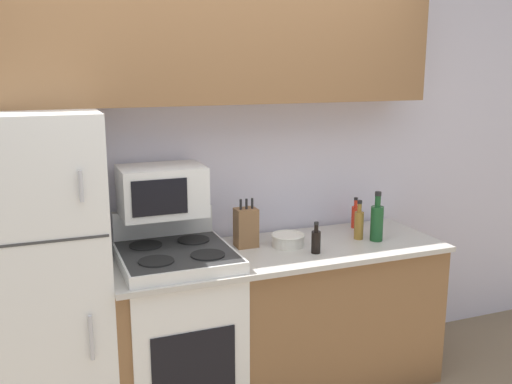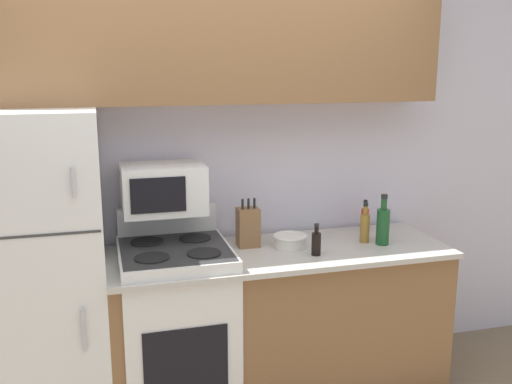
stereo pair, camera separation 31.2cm
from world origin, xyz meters
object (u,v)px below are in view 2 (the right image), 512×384
Objects in this scene: bottle_soy_sauce at (316,243)px; bottle_wine_green at (383,225)px; refrigerator at (40,276)px; microwave at (163,189)px; stove at (177,326)px; knife_block at (248,227)px; bottle_vinegar at (365,227)px; bottle_hot_sauce at (365,219)px; bowl at (290,241)px.

bottle_soy_sauce is 0.60× the size of bottle_wine_green.
refrigerator is 0.78m from microwave.
stove is 0.78m from microwave.
microwave reaches higher than bottle_wine_green.
refrigerator is 5.97× the size of knife_block.
bottle_soy_sauce is (1.46, -0.17, 0.10)m from refrigerator.
knife_block is 0.70m from bottle_vinegar.
bottle_wine_green is (1.91, -0.09, 0.15)m from refrigerator.
bottle_hot_sauce is 0.29m from bottle_wine_green.
knife_block is (0.44, 0.11, 0.51)m from stove.
refrigerator is 1.15m from knife_block.
refrigerator reaches higher than microwave.
bottle_vinegar is at bearing -9.23° from knife_block.
bottle_hot_sauce is at bearing 18.84° from bowl.
microwave is 1.20m from bottle_vinegar.
bottle_vinegar reaches higher than bottle_soy_sauce.
bottle_soy_sauce is 0.46m from bottle_wine_green.
stove is 1.34m from bottle_hot_sauce.
stove is 3.87× the size of knife_block.
bottle_soy_sauce is (-0.36, -0.14, -0.02)m from bottle_vinegar.
bottle_wine_green is at bearing -13.06° from knife_block.
microwave is at bearing 159.69° from bottle_soy_sauce.
bottle_hot_sauce is at bearing 84.47° from bottle_wine_green.
bottle_vinegar reaches higher than stove.
bottle_hot_sauce is (1.93, 0.20, 0.11)m from refrigerator.
microwave reaches higher than stove.
bowl is 0.99× the size of bottle_hot_sauce.
bowl is at bearing 0.34° from refrigerator.
bottle_hot_sauce is at bearing 37.71° from bottle_soy_sauce.
bottle_soy_sauce is (0.80, -0.29, -0.29)m from microwave.
bottle_wine_green reaches higher than bottle_hot_sauce.
knife_block is at bearing -4.69° from microwave.
microwave is 0.54m from knife_block.
bottle_soy_sauce is (0.32, -0.26, -0.04)m from knife_block.
refrigerator is at bearing 173.51° from bottle_soy_sauce.
bowl is at bearing 176.29° from bottle_vinegar.
bottle_soy_sauce is at bearing -142.29° from bottle_hot_sauce.
knife_block is 1.43× the size of bottle_hot_sauce.
knife_block is at bearing 166.94° from bottle_wine_green.
microwave is at bearing 170.09° from bottle_wine_green.
microwave is 1.30m from bottle_hot_sauce.
bottle_hot_sauce is at bearing 63.71° from bottle_vinegar.
bowl is (0.23, -0.08, -0.08)m from knife_block.
stove is at bearing 169.17° from bottle_soy_sauce.
bottle_soy_sauce is at bearing -10.83° from stove.
stove is 5.55× the size of bottle_hot_sauce.
bottle_hot_sauce is (0.80, 0.11, -0.04)m from knife_block.
bottle_hot_sauce is at bearing 5.94° from refrigerator.
refrigerator is 0.79m from stove.
bowl is (1.37, 0.01, 0.07)m from refrigerator.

